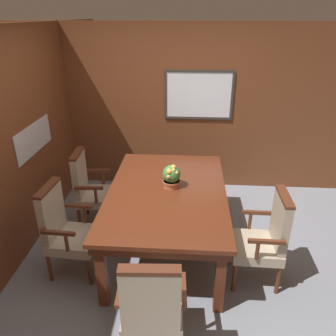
{
  "coord_description": "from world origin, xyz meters",
  "views": [
    {
      "loc": [
        0.29,
        -2.91,
        2.53
      ],
      "look_at": [
        0.06,
        0.39,
        0.97
      ],
      "focal_mm": 35.0,
      "sensor_mm": 36.0,
      "label": 1
    }
  ],
  "objects": [
    {
      "name": "ground_plane",
      "position": [
        0.0,
        0.0,
        0.0
      ],
      "size": [
        14.0,
        14.0,
        0.0
      ],
      "primitive_type": "plane",
      "color": "gray"
    },
    {
      "name": "wall_back",
      "position": [
        0.0,
        1.89,
        1.23
      ],
      "size": [
        7.2,
        0.08,
        2.45
      ],
      "color": "brown",
      "rests_on": "ground_plane"
    },
    {
      "name": "wall_left",
      "position": [
        -1.58,
        0.0,
        1.22
      ],
      "size": [
        0.08,
        7.2,
        2.45
      ],
      "color": "brown",
      "rests_on": "ground_plane"
    },
    {
      "name": "dining_table",
      "position": [
        0.06,
        0.24,
        0.68
      ],
      "size": [
        1.29,
        1.98,
        0.77
      ],
      "color": "#562614",
      "rests_on": "ground_plane"
    },
    {
      "name": "chair_left_near",
      "position": [
        -0.97,
        -0.2,
        0.53
      ],
      "size": [
        0.51,
        0.54,
        1.01
      ],
      "rotation": [
        0.0,
        0.0,
        1.51
      ],
      "color": "#562B19",
      "rests_on": "ground_plane"
    },
    {
      "name": "chair_right_near",
      "position": [
        1.07,
        -0.2,
        0.53
      ],
      "size": [
        0.5,
        0.52,
        1.01
      ],
      "rotation": [
        0.0,
        0.0,
        -1.59
      ],
      "color": "#562B19",
      "rests_on": "ground_plane"
    },
    {
      "name": "chair_head_near",
      "position": [
        0.04,
        -1.13,
        0.53
      ],
      "size": [
        0.54,
        0.51,
        1.01
      ],
      "rotation": [
        0.0,
        0.0,
        3.2
      ],
      "color": "#562B19",
      "rests_on": "ground_plane"
    },
    {
      "name": "chair_left_far",
      "position": [
        -0.96,
        0.68,
        0.53
      ],
      "size": [
        0.52,
        0.54,
        1.01
      ],
      "rotation": [
        0.0,
        0.0,
        1.64
      ],
      "color": "#562B19",
      "rests_on": "ground_plane"
    },
    {
      "name": "potted_plant",
      "position": [
        0.1,
        0.32,
        0.9
      ],
      "size": [
        0.2,
        0.23,
        0.28
      ],
      "color": "#B2603D",
      "rests_on": "dining_table"
    }
  ]
}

